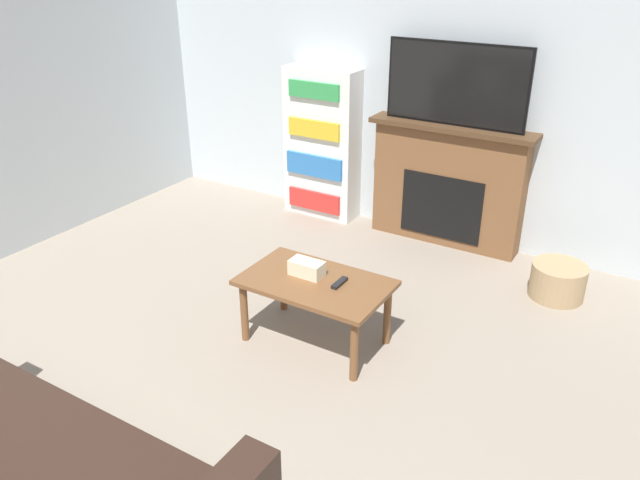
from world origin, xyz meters
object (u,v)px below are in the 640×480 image
object	(u,v)px
fireplace	(447,184)
tv	(456,85)
storage_basket	(558,281)
coffee_table	(315,289)

from	to	relation	value
fireplace	tv	bearing A→B (deg)	-90.00
fireplace	tv	xyz separation A→B (m)	(-0.00, -0.02, 0.84)
fireplace	storage_basket	xyz separation A→B (m)	(1.07, -0.47, -0.40)
tv	coffee_table	bearing A→B (deg)	-94.71
tv	coffee_table	xyz separation A→B (m)	(-0.15, -1.87, -0.98)
fireplace	coffee_table	bearing A→B (deg)	-94.66
fireplace	coffee_table	xyz separation A→B (m)	(-0.15, -1.89, -0.13)
fireplace	storage_basket	bearing A→B (deg)	-23.74
tv	fireplace	bearing A→B (deg)	90.00
tv	storage_basket	bearing A→B (deg)	-22.85
coffee_table	storage_basket	distance (m)	1.89
fireplace	tv	world-z (taller)	tv
tv	coffee_table	size ratio (longest dim) A/B	1.24
fireplace	tv	size ratio (longest dim) A/B	1.19
coffee_table	storage_basket	size ratio (longest dim) A/B	2.35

